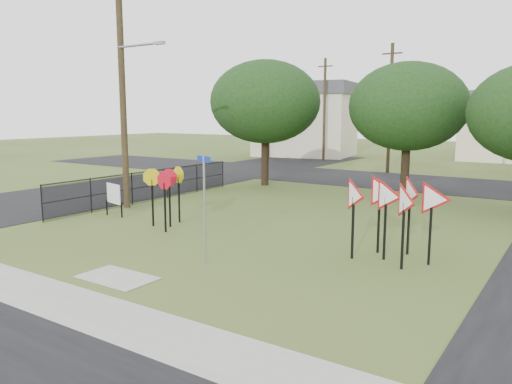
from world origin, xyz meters
TOP-DOWN VIEW (x-y plane):
  - ground at (0.00, 0.00)m, footprint 140.00×140.00m
  - sidewalk at (0.00, -4.20)m, footprint 30.00×1.60m
  - planting_strip at (0.00, -5.40)m, footprint 30.00×0.80m
  - street_left at (-12.00, 10.00)m, footprint 8.00×50.00m
  - street_far at (0.00, 20.00)m, footprint 60.00×8.00m
  - curb_pad at (0.00, -2.40)m, footprint 2.00×1.20m
  - street_name_sign at (1.03, -0.09)m, footprint 0.61×0.20m
  - stop_sign_cluster at (-3.07, 2.66)m, footprint 1.67×1.63m
  - yield_sign_cluster at (5.33, 3.13)m, footprint 3.01×2.29m
  - info_board at (-6.23, 2.85)m, footprint 1.06×0.30m
  - utility_pole_main at (-7.24, 4.50)m, footprint 3.55×0.33m
  - far_pole_a at (-2.00, 24.00)m, footprint 1.40×0.24m
  - far_pole_c at (-10.00, 30.00)m, footprint 1.40×0.24m
  - fence_run at (-7.60, 6.25)m, footprint 0.05×11.55m
  - house_left at (-14.00, 34.00)m, footprint 10.58×8.88m
  - tree_near_left at (-6.00, 14.00)m, footprint 6.40×6.40m
  - tree_near_mid at (2.00, 15.00)m, footprint 6.00×6.00m
  - tree_far_left at (-16.00, 30.00)m, footprint 6.80×6.80m

SIDE VIEW (x-z plane):
  - ground at x=0.00m, z-range 0.00..0.00m
  - planting_strip at x=0.00m, z-range 0.00..0.02m
  - sidewalk at x=0.00m, z-range 0.00..0.02m
  - street_left at x=-12.00m, z-range 0.00..0.02m
  - street_far at x=0.00m, z-range 0.00..0.02m
  - curb_pad at x=0.00m, z-range 0.00..0.02m
  - fence_run at x=-7.60m, z-range 0.03..1.53m
  - info_board at x=-6.23m, z-range 0.23..1.58m
  - stop_sign_cluster at x=-3.07m, z-range 0.55..2.75m
  - street_name_sign at x=1.03m, z-range 0.22..3.26m
  - yield_sign_cluster at x=5.33m, z-range 0.57..2.98m
  - house_left at x=-14.00m, z-range 0.05..7.25m
  - tree_near_mid at x=2.00m, z-range 1.14..7.94m
  - far_pole_a at x=-2.00m, z-range 0.10..9.10m
  - far_pole_c at x=-10.00m, z-range 0.10..9.10m
  - tree_near_left at x=-6.00m, z-range 1.22..8.49m
  - tree_far_left at x=-16.00m, z-range 1.31..9.04m
  - utility_pole_main at x=-7.24m, z-range 0.21..10.21m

